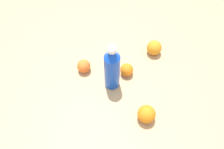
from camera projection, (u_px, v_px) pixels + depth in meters
name	position (u px, v px, depth m)	size (l,w,h in m)	color
ground_plane	(109.00, 81.00, 1.20)	(2.40, 2.40, 0.00)	tan
water_bottle	(112.00, 69.00, 1.08)	(0.07, 0.07, 0.27)	blue
orange_0	(84.00, 66.00, 1.21)	(0.07, 0.07, 0.07)	orange
orange_1	(154.00, 48.00, 1.27)	(0.08, 0.08, 0.08)	orange
orange_2	(127.00, 70.00, 1.20)	(0.07, 0.07, 0.07)	orange
orange_3	(146.00, 114.00, 1.05)	(0.08, 0.08, 0.08)	orange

